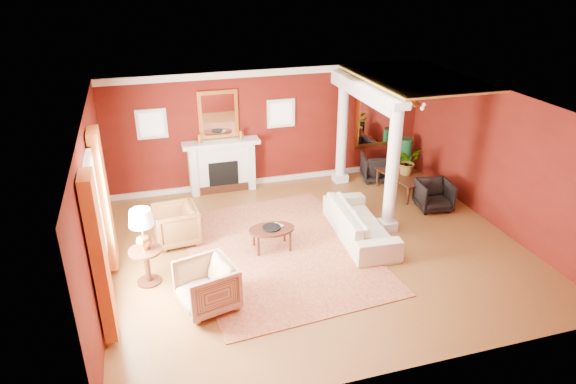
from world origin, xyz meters
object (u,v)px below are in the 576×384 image
object	(u,v)px
side_table	(143,235)
armchair_stripe	(206,284)
sofa	(361,218)
armchair_leopard	(176,223)
coffee_table	(272,230)
dining_table	(404,178)

from	to	relation	value
side_table	armchair_stripe	bearing A→B (deg)	-47.92
sofa	side_table	size ratio (longest dim) A/B	1.61
sofa	armchair_stripe	size ratio (longest dim) A/B	2.61
armchair_leopard	coffee_table	xyz separation A→B (m)	(1.77, -0.82, -0.02)
armchair_leopard	coffee_table	size ratio (longest dim) A/B	0.95
side_table	dining_table	xyz separation A→B (m)	(6.20, 2.16, -0.59)
sofa	dining_table	size ratio (longest dim) A/B	1.70
armchair_leopard	side_table	size ratio (longest dim) A/B	0.60
armchair_stripe	dining_table	distance (m)	6.17
coffee_table	armchair_stripe	bearing A→B (deg)	-135.15
armchair_stripe	side_table	size ratio (longest dim) A/B	0.62
side_table	sofa	bearing A→B (deg)	5.70
armchair_leopard	dining_table	world-z (taller)	armchair_leopard
armchair_leopard	armchair_stripe	xyz separation A→B (m)	(0.28, -2.31, 0.01)
dining_table	coffee_table	bearing A→B (deg)	104.52
sofa	dining_table	world-z (taller)	sofa
sofa	coffee_table	xyz separation A→B (m)	(-1.87, 0.06, -0.04)
armchair_stripe	dining_table	size ratio (longest dim) A/B	0.65
side_table	dining_table	world-z (taller)	side_table
armchair_leopard	dining_table	xyz separation A→B (m)	(5.57, 0.86, -0.05)
sofa	armchair_stripe	bearing A→B (deg)	116.69
sofa	armchair_leopard	size ratio (longest dim) A/B	2.68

